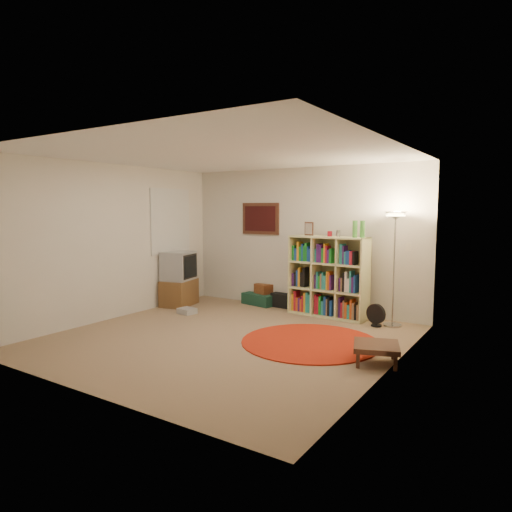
{
  "coord_description": "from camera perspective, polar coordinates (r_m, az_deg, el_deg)",
  "views": [
    {
      "loc": [
        3.67,
        -4.94,
        1.79
      ],
      "look_at": [
        0.1,
        0.6,
        1.1
      ],
      "focal_mm": 32.0,
      "sensor_mm": 36.0,
      "label": 1
    }
  ],
  "objects": [
    {
      "name": "red_rug",
      "position": [
        6.26,
        6.8,
        -10.61
      ],
      "size": [
        1.85,
        1.85,
        0.02
      ],
      "color": "#9B1D0B",
      "rests_on": "ground"
    },
    {
      "name": "floor_lamp",
      "position": [
        7.14,
        17.0,
        2.97
      ],
      "size": [
        0.38,
        0.38,
        1.74
      ],
      "rotation": [
        0.0,
        0.0,
        -0.13
      ],
      "color": "#ADAEB2",
      "rests_on": "ground"
    },
    {
      "name": "bookshelf",
      "position": [
        7.65,
        8.88,
        -2.7
      ],
      "size": [
        1.36,
        0.47,
        1.6
      ],
      "rotation": [
        0.0,
        0.0,
        -0.07
      ],
      "color": "beige",
      "rests_on": "ground"
    },
    {
      "name": "paper_towel",
      "position": [
        8.03,
        5.13,
        -6.05
      ],
      "size": [
        0.12,
        0.12,
        0.24
      ],
      "rotation": [
        0.0,
        0.0,
        0.08
      ],
      "color": "white",
      "rests_on": "ground"
    },
    {
      "name": "side_table",
      "position": [
        5.55,
        14.81,
        -10.95
      ],
      "size": [
        0.65,
        0.65,
        0.23
      ],
      "rotation": [
        0.0,
        0.0,
        0.34
      ],
      "color": "#3F2016",
      "rests_on": "ground"
    },
    {
      "name": "floor_fan",
      "position": [
        7.21,
        14.77,
        -7.17
      ],
      "size": [
        0.31,
        0.2,
        0.35
      ],
      "rotation": [
        0.0,
        0.0,
        -0.27
      ],
      "color": "black",
      "rests_on": "ground"
    },
    {
      "name": "room",
      "position": [
        6.25,
        -3.92,
        1.09
      ],
      "size": [
        4.54,
        4.54,
        2.54
      ],
      "color": "#886C4F",
      "rests_on": "ground"
    },
    {
      "name": "suitcase",
      "position": [
        8.57,
        0.62,
        -5.37
      ],
      "size": [
        0.7,
        0.52,
        0.21
      ],
      "rotation": [
        0.0,
        0.0,
        -0.19
      ],
      "color": "#14382A",
      "rests_on": "ground"
    },
    {
      "name": "duffel_bag",
      "position": [
        8.38,
        3.43,
        -5.47
      ],
      "size": [
        0.38,
        0.32,
        0.25
      ],
      "rotation": [
        0.0,
        0.0,
        -0.05
      ],
      "color": "black",
      "rests_on": "ground"
    },
    {
      "name": "tv_stand",
      "position": [
        8.55,
        -9.6,
        -2.92
      ],
      "size": [
        0.62,
        0.77,
        1.0
      ],
      "rotation": [
        0.0,
        0.0,
        0.23
      ],
      "color": "brown",
      "rests_on": "ground"
    },
    {
      "name": "dvd_box",
      "position": [
        7.92,
        -8.61,
        -6.8
      ],
      "size": [
        0.31,
        0.27,
        0.09
      ],
      "rotation": [
        0.0,
        0.0,
        -0.15
      ],
      "color": "#A1A1A5",
      "rests_on": "ground"
    },
    {
      "name": "wicker_basket",
      "position": [
        8.53,
        0.94,
        -4.12
      ],
      "size": [
        0.37,
        0.31,
        0.18
      ],
      "rotation": [
        0.0,
        0.0,
        -0.34
      ],
      "color": "brown",
      "rests_on": "suitcase"
    }
  ]
}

